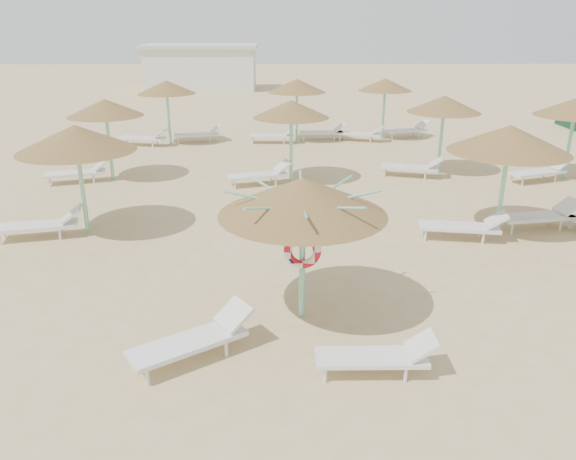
{
  "coord_description": "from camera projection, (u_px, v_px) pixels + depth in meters",
  "views": [
    {
      "loc": [
        -0.18,
        -8.74,
        5.07
      ],
      "look_at": [
        -0.03,
        1.22,
        1.3
      ],
      "focal_mm": 35.0,
      "sensor_mm": 36.0,
      "label": 1
    }
  ],
  "objects": [
    {
      "name": "main_palapa",
      "position": [
        303.0,
        197.0,
        9.42
      ],
      "size": [
        2.89,
        2.89,
        2.59
      ],
      "color": "#7AD4B0",
      "rests_on": "ground"
    },
    {
      "name": "lounger_main_b",
      "position": [
        379.0,
        356.0,
        8.44
      ],
      "size": [
        1.81,
        0.55,
        0.66
      ],
      "rotation": [
        0.0,
        0.0,
        -0.0
      ],
      "color": "silver",
      "rests_on": "ground"
    },
    {
      "name": "ground",
      "position": [
        291.0,
        323.0,
        9.97
      ],
      "size": [
        120.0,
        120.0,
        0.0
      ],
      "primitive_type": "plane",
      "color": "tan",
      "rests_on": "ground"
    },
    {
      "name": "lounger_main_a",
      "position": [
        196.0,
        339.0,
        8.83
      ],
      "size": [
        1.99,
        1.62,
        0.73
      ],
      "rotation": [
        0.0,
        0.0,
        0.6
      ],
      "color": "silver",
      "rests_on": "ground"
    },
    {
      "name": "service_hut",
      "position": [
        201.0,
        67.0,
        42.03
      ],
      "size": [
        8.4,
        4.4,
        3.25
      ],
      "color": "silver",
      "rests_on": "ground"
    },
    {
      "name": "palapa_field",
      "position": [
        347.0,
        111.0,
        17.88
      ],
      "size": [
        19.31,
        14.35,
        2.72
      ],
      "color": "#7AD4B0",
      "rests_on": "ground"
    }
  ]
}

